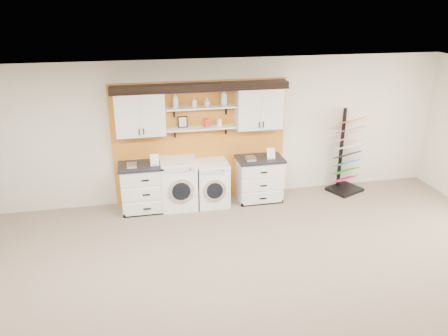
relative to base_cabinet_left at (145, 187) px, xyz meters
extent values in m
plane|color=#7F6755|center=(1.13, -3.64, -0.47)|extent=(10.00, 10.00, 0.00)
plane|color=white|center=(1.13, -3.64, 2.33)|extent=(10.00, 10.00, 0.00)
plane|color=beige|center=(1.13, 0.36, 0.93)|extent=(10.00, 0.00, 10.00)
cube|color=#C67321|center=(1.13, 0.32, 0.73)|extent=(3.40, 0.07, 2.40)
cube|color=white|center=(0.00, 0.16, 1.41)|extent=(0.90, 0.34, 0.84)
cube|color=white|center=(-0.22, -0.02, 1.41)|extent=(0.42, 0.01, 0.78)
cube|color=white|center=(0.22, -0.02, 1.41)|extent=(0.42, 0.01, 0.78)
cube|color=white|center=(2.26, 0.16, 1.41)|extent=(0.90, 0.34, 0.84)
cube|color=white|center=(2.04, -0.02, 1.41)|extent=(0.42, 0.01, 0.78)
cube|color=white|center=(2.48, -0.02, 1.41)|extent=(0.42, 0.01, 0.78)
cube|color=white|center=(1.13, 0.16, 1.06)|extent=(1.32, 0.28, 0.03)
cube|color=white|center=(1.13, 0.16, 1.46)|extent=(1.32, 0.28, 0.03)
cube|color=black|center=(1.13, 0.18, 1.86)|extent=(3.30, 0.40, 0.10)
cube|color=black|center=(1.13, -0.01, 1.80)|extent=(3.30, 0.04, 0.04)
cube|color=black|center=(0.78, 0.21, 1.19)|extent=(0.18, 0.02, 0.22)
cube|color=beige|center=(0.78, 0.20, 1.19)|extent=(0.14, 0.01, 0.18)
cylinder|color=red|center=(1.23, 0.16, 1.16)|extent=(0.11, 0.11, 0.16)
cylinder|color=silver|center=(1.48, 0.16, 1.15)|extent=(0.10, 0.10, 0.14)
cube|color=white|center=(0.00, 0.01, -0.02)|extent=(0.90, 0.60, 0.90)
cube|color=black|center=(0.00, -0.26, -0.43)|extent=(0.90, 0.06, 0.07)
cube|color=black|center=(0.00, 0.01, 0.45)|extent=(0.96, 0.66, 0.04)
cube|color=white|center=(0.00, -0.30, 0.27)|extent=(0.82, 0.02, 0.25)
cube|color=white|center=(0.00, -0.30, -0.02)|extent=(0.82, 0.02, 0.25)
cube|color=white|center=(0.00, -0.30, -0.31)|extent=(0.82, 0.02, 0.25)
cube|color=white|center=(2.26, 0.01, -0.04)|extent=(0.86, 0.60, 0.86)
cube|color=black|center=(2.26, -0.26, -0.43)|extent=(0.86, 0.06, 0.07)
cube|color=black|center=(2.26, 0.01, 0.41)|extent=(0.92, 0.66, 0.04)
cube|color=white|center=(2.26, -0.30, 0.24)|extent=(0.78, 0.02, 0.24)
cube|color=white|center=(2.26, -0.30, -0.04)|extent=(0.78, 0.02, 0.24)
cube|color=white|center=(2.26, -0.30, -0.31)|extent=(0.78, 0.02, 0.24)
cube|color=white|center=(0.65, 0.01, 0.02)|extent=(0.70, 0.66, 0.97)
cube|color=silver|center=(0.65, -0.33, 0.43)|extent=(0.59, 0.02, 0.10)
cylinder|color=silver|center=(0.65, -0.33, 0.00)|extent=(0.49, 0.05, 0.49)
cylinder|color=black|center=(0.65, -0.35, 0.00)|extent=(0.35, 0.03, 0.35)
cube|color=white|center=(1.28, 0.01, -0.03)|extent=(0.63, 0.66, 0.88)
cube|color=silver|center=(1.28, -0.33, 0.35)|extent=(0.54, 0.02, 0.09)
cylinder|color=silver|center=(1.28, -0.33, -0.04)|extent=(0.45, 0.05, 0.45)
cylinder|color=black|center=(1.28, -0.35, -0.04)|extent=(0.32, 0.03, 0.32)
cube|color=black|center=(4.17, 0.01, -0.44)|extent=(0.80, 0.75, 0.06)
cube|color=black|center=(4.09, 0.18, 0.44)|extent=(0.07, 0.07, 1.71)
cube|color=#E01A5C|center=(4.16, 0.03, -0.20)|extent=(0.61, 0.49, 0.15)
cube|color=#2E8724|center=(4.16, 0.03, -0.02)|extent=(0.61, 0.49, 0.15)
cube|color=teal|center=(4.16, 0.03, 0.16)|extent=(0.61, 0.49, 0.15)
cube|color=black|center=(4.16, 0.03, 0.34)|extent=(0.61, 0.49, 0.15)
cube|color=silver|center=(4.16, 0.03, 0.53)|extent=(0.61, 0.49, 0.15)
cube|color=#FF7185|center=(4.16, 0.03, 0.71)|extent=(0.61, 0.49, 0.15)
cube|color=brown|center=(4.16, 0.03, 0.89)|extent=(0.61, 0.49, 0.15)
cube|color=#E25A17|center=(4.16, 0.03, 1.07)|extent=(0.61, 0.49, 0.15)
imported|color=silver|center=(0.66, 0.16, 1.62)|extent=(0.13, 0.13, 0.29)
imported|color=silver|center=(1.00, 0.16, 1.57)|extent=(0.09, 0.10, 0.19)
imported|color=silver|center=(1.24, 0.16, 1.56)|extent=(0.14, 0.14, 0.16)
imported|color=silver|center=(1.57, 0.16, 1.64)|extent=(0.14, 0.14, 0.33)
camera|label=1|loc=(-0.09, -7.77, 3.40)|focal=35.00mm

